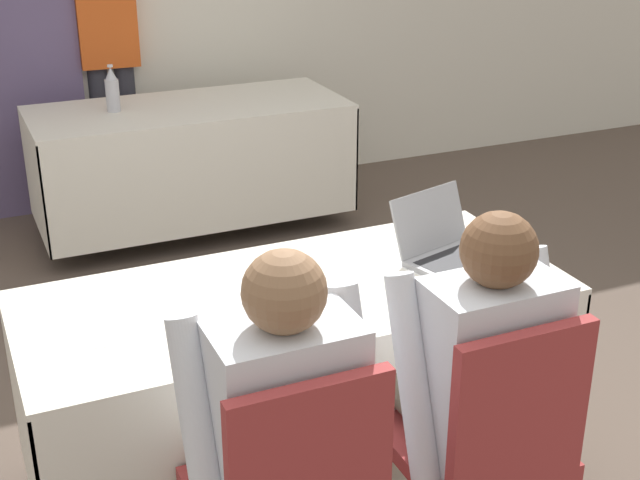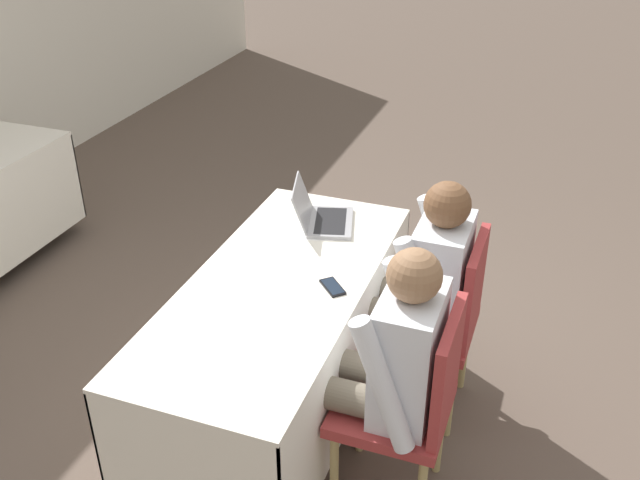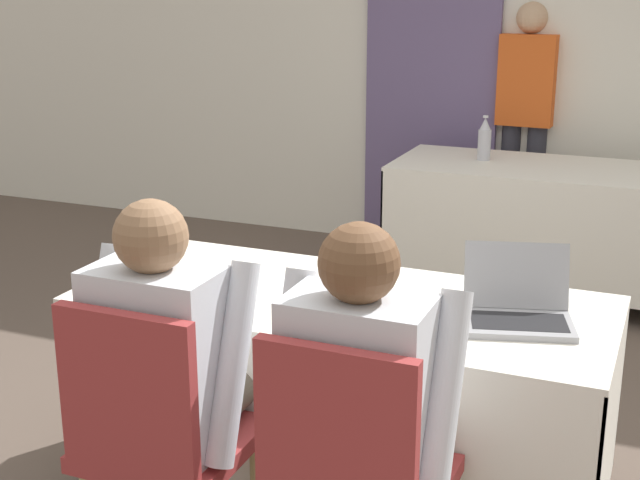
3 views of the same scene
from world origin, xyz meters
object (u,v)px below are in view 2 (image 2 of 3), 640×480
at_px(person_checkered_shirt, 387,362).
at_px(person_white_shirt, 422,284).
at_px(laptop, 322,217).
at_px(cell_phone, 333,287).
at_px(chair_near_left, 411,401).
at_px(chair_near_right, 442,317).

distance_m(person_checkered_shirt, person_white_shirt, 0.58).
bearing_deg(person_white_shirt, laptop, -115.54).
distance_m(cell_phone, chair_near_left, 0.59).
bearing_deg(laptop, person_white_shirt, -131.50).
xyz_separation_m(chair_near_right, person_checkered_shirt, (-0.58, 0.10, 0.16)).
distance_m(cell_phone, chair_near_right, 0.55).
relative_size(cell_phone, chair_near_left, 0.16).
distance_m(laptop, person_checkered_shirt, 1.04).
bearing_deg(laptop, person_checkered_shirt, -162.07).
bearing_deg(chair_near_right, cell_phone, -60.35).
bearing_deg(person_checkered_shirt, chair_near_left, 90.00).
bearing_deg(person_white_shirt, person_checkered_shirt, 0.00).
height_order(cell_phone, chair_near_left, chair_near_left).
xyz_separation_m(laptop, chair_near_right, (-0.27, -0.68, -0.26)).
height_order(chair_near_right, person_checkered_shirt, person_checkered_shirt).
bearing_deg(chair_near_right, person_checkered_shirt, -10.19).
bearing_deg(chair_near_left, person_checkered_shirt, -90.00).
relative_size(laptop, person_checkered_shirt, 0.32).
relative_size(person_checkered_shirt, person_white_shirt, 1.00).
bearing_deg(laptop, chair_near_left, -157.52).
distance_m(laptop, cell_phone, 0.58).
relative_size(laptop, chair_near_right, 0.42).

